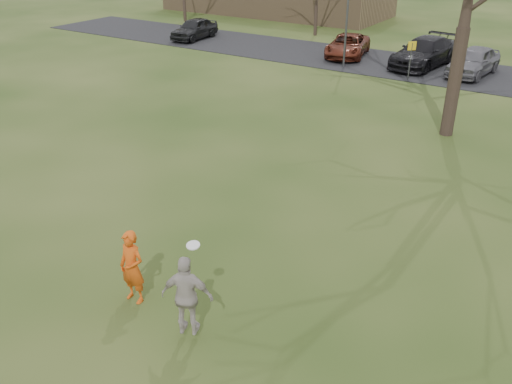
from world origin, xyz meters
TOP-DOWN VIEW (x-y plane):
  - ground at (0.00, 0.00)m, footprint 120.00×120.00m
  - parking_strip at (0.00, 25.00)m, footprint 62.00×6.50m
  - player_defender at (-0.95, 0.40)m, footprint 0.65×0.43m
  - car_0 at (-18.49, 24.41)m, footprint 2.00×4.32m
  - car_2 at (-7.10, 25.39)m, footprint 3.20×5.11m
  - car_3 at (-2.32, 25.44)m, footprint 2.99×5.80m
  - car_4 at (0.59, 24.95)m, footprint 2.30×4.66m
  - catching_play at (0.93, 0.06)m, footprint 1.15×0.82m
  - sign_yellow at (-2.00, 22.00)m, footprint 0.35×0.35m

SIDE VIEW (x-z plane):
  - ground at x=0.00m, z-range 0.00..0.00m
  - parking_strip at x=0.00m, z-range 0.00..0.04m
  - car_2 at x=-7.10m, z-range 0.04..1.36m
  - car_0 at x=-18.49m, z-range 0.04..1.47m
  - car_4 at x=0.59m, z-range 0.04..1.57m
  - car_3 at x=-2.32m, z-range 0.04..1.65m
  - player_defender at x=-0.95m, z-range 0.00..1.78m
  - catching_play at x=0.93m, z-range 0.10..2.11m
  - sign_yellow at x=-2.00m, z-range 0.41..2.49m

